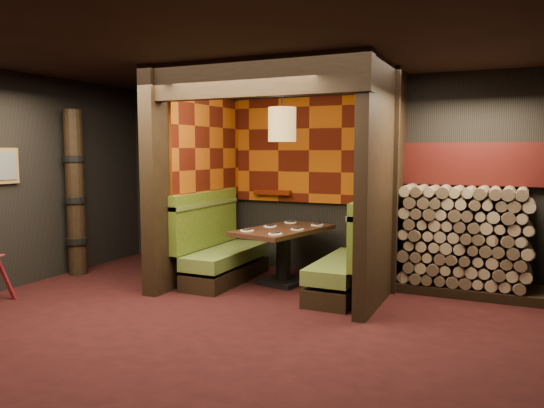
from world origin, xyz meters
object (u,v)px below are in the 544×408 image
(dining_table, at_px, (283,245))
(firewood_stack, at_px, (471,241))
(booth_bench_right, at_px, (351,264))
(totem_column, at_px, (75,194))
(booth_bench_left, at_px, (220,252))
(pendant_lamp, at_px, (282,124))

(dining_table, distance_m, firewood_stack, 2.42)
(booth_bench_right, relative_size, totem_column, 0.67)
(dining_table, bearing_deg, booth_bench_left, -167.42)
(firewood_stack, bearing_deg, dining_table, -167.99)
(totem_column, bearing_deg, pendant_lamp, 13.20)
(booth_bench_right, bearing_deg, dining_table, 168.94)
(booth_bench_right, bearing_deg, booth_bench_left, 180.00)
(dining_table, bearing_deg, booth_bench_right, -11.06)
(totem_column, bearing_deg, booth_bench_right, 7.86)
(booth_bench_right, relative_size, dining_table, 1.01)
(totem_column, height_order, firewood_stack, totem_column)
(pendant_lamp, xyz_separation_m, totem_column, (-2.97, -0.70, -0.97))
(dining_table, height_order, pendant_lamp, pendant_lamp)
(firewood_stack, bearing_deg, totem_column, -166.81)
(pendant_lamp, bearing_deg, firewood_stack, 13.17)
(totem_column, bearing_deg, booth_bench_left, 14.75)
(booth_bench_left, distance_m, dining_table, 0.91)
(booth_bench_right, distance_m, firewood_stack, 1.55)
(dining_table, xyz_separation_m, pendant_lamp, (0.00, -0.05, 1.63))
(booth_bench_left, relative_size, booth_bench_right, 1.00)
(booth_bench_left, height_order, pendant_lamp, pendant_lamp)
(booth_bench_left, distance_m, totem_column, 2.30)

